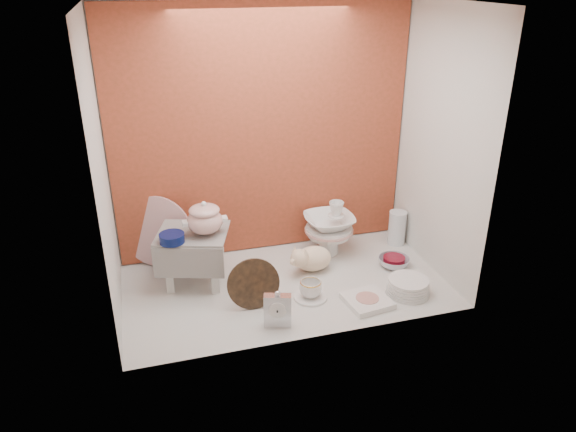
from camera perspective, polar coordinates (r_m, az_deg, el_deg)
name	(u,v)px	position (r m, az deg, el deg)	size (l,w,h in m)	color
ground	(286,285)	(3.12, -0.25, -7.23)	(1.80, 1.80, 0.00)	silver
niche_shell	(276,116)	(2.91, -1.27, 10.40)	(1.86, 1.03, 1.53)	#B0442C
step_stool	(195,258)	(3.11, -9.78, -4.33)	(0.38, 0.33, 0.32)	silver
soup_tureen	(205,218)	(2.96, -8.73, -0.18)	(0.23, 0.23, 0.19)	white
cobalt_bowl	(172,238)	(2.93, -12.08, -2.28)	(0.13, 0.13, 0.05)	#091449
floral_platter	(156,232)	(3.32, -13.65, -1.60)	(0.44, 0.07, 0.44)	white
blue_white_vase	(173,250)	(3.29, -11.98, -3.47)	(0.24, 0.24, 0.25)	silver
lacquer_tray	(253,284)	(2.87, -3.65, -7.13)	(0.28, 0.06, 0.28)	black
mantel_clock	(278,309)	(2.74, -1.10, -9.72)	(0.14, 0.05, 0.20)	silver
plush_pig	(313,258)	(3.22, 2.67, -4.44)	(0.28, 0.19, 0.17)	beige
teacup_saucer	(310,297)	(3.00, 2.36, -8.49)	(0.18, 0.18, 0.01)	white
gold_rim_teacup	(311,289)	(2.97, 2.38, -7.62)	(0.12, 0.12, 0.10)	white
lattice_dish	(367,301)	(2.98, 8.31, -8.79)	(0.23, 0.23, 0.03)	white
dinner_plate_stack	(408,286)	(3.09, 12.47, -7.21)	(0.24, 0.24, 0.09)	white
crystal_bowl	(394,262)	(3.34, 11.03, -4.77)	(0.19, 0.19, 0.06)	silver
clear_glass_vase	(397,228)	(3.58, 11.36, -1.22)	(0.11, 0.11, 0.22)	silver
porcelain_tower	(329,228)	(3.38, 4.32, -1.25)	(0.31, 0.31, 0.35)	white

